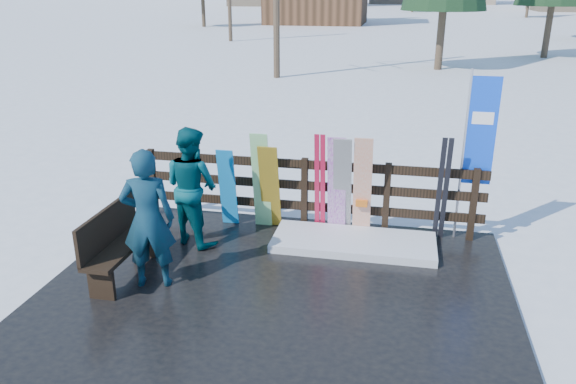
% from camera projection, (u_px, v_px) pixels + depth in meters
% --- Properties ---
extents(ground, '(700.00, 700.00, 0.00)m').
position_uv_depth(ground, '(274.00, 299.00, 7.19)').
color(ground, white).
rests_on(ground, ground).
extents(deck, '(6.00, 5.00, 0.08)m').
position_uv_depth(deck, '(274.00, 296.00, 7.18)').
color(deck, black).
rests_on(deck, ground).
extents(fence, '(5.60, 0.10, 1.15)m').
position_uv_depth(fence, '(305.00, 188.00, 8.96)').
color(fence, black).
rests_on(fence, deck).
extents(snow_patch, '(2.43, 1.00, 0.12)m').
position_uv_depth(snow_patch, '(354.00, 242.00, 8.45)').
color(snow_patch, white).
rests_on(snow_patch, deck).
extents(bench, '(0.41, 1.50, 0.97)m').
position_uv_depth(bench, '(117.00, 241.00, 7.44)').
color(bench, black).
rests_on(bench, deck).
extents(snowboard_0, '(0.27, 0.24, 1.31)m').
position_uv_depth(snowboard_0, '(228.00, 188.00, 8.99)').
color(snowboard_0, '#107BC7').
rests_on(snowboard_0, deck).
extents(snowboard_1, '(0.28, 0.29, 1.60)m').
position_uv_depth(snowboard_1, '(261.00, 181.00, 8.83)').
color(snowboard_1, white).
rests_on(snowboard_1, deck).
extents(snowboard_2, '(0.31, 0.35, 1.41)m').
position_uv_depth(snowboard_2, '(270.00, 187.00, 8.84)').
color(snowboard_2, yellow).
rests_on(snowboard_2, deck).
extents(snowboard_3, '(0.28, 0.36, 1.62)m').
position_uv_depth(snowboard_3, '(337.00, 186.00, 8.60)').
color(snowboard_3, silver).
rests_on(snowboard_3, deck).
extents(snowboard_4, '(0.27, 0.41, 1.60)m').
position_uv_depth(snowboard_4, '(342.00, 187.00, 8.59)').
color(snowboard_4, black).
rests_on(snowboard_4, deck).
extents(snowboard_5, '(0.28, 0.34, 1.62)m').
position_uv_depth(snowboard_5, '(362.00, 187.00, 8.53)').
color(snowboard_5, silver).
rests_on(snowboard_5, deck).
extents(ski_pair_a, '(0.16, 0.25, 1.62)m').
position_uv_depth(ski_pair_a, '(320.00, 183.00, 8.72)').
color(ski_pair_a, '#B51637').
rests_on(ski_pair_a, deck).
extents(ski_pair_b, '(0.17, 0.29, 1.67)m').
position_uv_depth(ski_pair_b, '(443.00, 190.00, 8.36)').
color(ski_pair_b, black).
rests_on(ski_pair_b, deck).
extents(rental_flag, '(0.45, 0.04, 2.60)m').
position_uv_depth(rental_flag, '(477.00, 138.00, 8.20)').
color(rental_flag, silver).
rests_on(rental_flag, deck).
extents(person_front, '(0.76, 0.60, 1.85)m').
position_uv_depth(person_front, '(148.00, 219.00, 7.08)').
color(person_front, '#0E4450').
rests_on(person_front, deck).
extents(person_back, '(1.08, 0.99, 1.79)m').
position_uv_depth(person_back, '(192.00, 186.00, 8.33)').
color(person_back, '#054753').
rests_on(person_back, deck).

